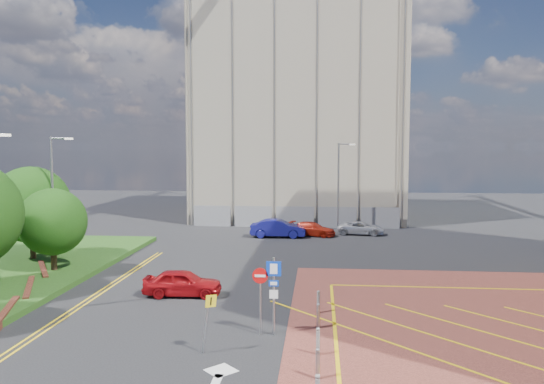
# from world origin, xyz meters

# --- Properties ---
(ground) EXTENTS (140.00, 140.00, 0.00)m
(ground) POSITION_xyz_m (0.00, 0.00, 0.00)
(ground) COLOR black
(ground) RESTS_ON ground
(retaining_wall) EXTENTS (6.06, 20.33, 0.40)m
(retaining_wall) POSITION_xyz_m (-11.80, 2.00, 0.20)
(retaining_wall) COLOR brown
(retaining_wall) RESTS_ON ground
(tree_c) EXTENTS (4.00, 4.00, 4.90)m
(tree_c) POSITION_xyz_m (-13.50, 10.00, 3.19)
(tree_c) COLOR #3D2B1C
(tree_c) RESTS_ON grass_bed
(tree_d) EXTENTS (5.00, 5.00, 6.08)m
(tree_d) POSITION_xyz_m (-16.50, 13.00, 3.87)
(tree_d) COLOR #3D2B1C
(tree_d) RESTS_ON grass_bed
(lamp_left_far) EXTENTS (1.53, 0.16, 8.00)m
(lamp_left_far) POSITION_xyz_m (-14.42, 12.00, 4.66)
(lamp_left_far) COLOR #9EA0A8
(lamp_left_far) RESTS_ON grass_bed
(lamp_back) EXTENTS (1.53, 0.16, 8.00)m
(lamp_back) POSITION_xyz_m (4.08, 28.00, 4.36)
(lamp_back) COLOR #9EA0A8
(lamp_back) RESTS_ON ground
(sign_cluster) EXTENTS (1.17, 0.12, 3.20)m
(sign_cluster) POSITION_xyz_m (0.30, 0.98, 1.95)
(sign_cluster) COLOR #9EA0A8
(sign_cluster) RESTS_ON ground
(warning_sign) EXTENTS (0.58, 0.38, 2.25)m
(warning_sign) POSITION_xyz_m (-1.76, -1.17, 1.43)
(warning_sign) COLOR #9EA0A8
(warning_sign) RESTS_ON ground
(bollard_row) EXTENTS (0.14, 11.14, 0.90)m
(bollard_row) POSITION_xyz_m (2.30, -1.67, 0.47)
(bollard_row) COLOR #9EA0A8
(bollard_row) RESTS_ON forecourt
(construction_building) EXTENTS (21.20, 19.20, 22.00)m
(construction_building) POSITION_xyz_m (0.00, 40.00, 11.00)
(construction_building) COLOR gray
(construction_building) RESTS_ON ground
(construction_fence) EXTENTS (21.60, 0.06, 2.00)m
(construction_fence) POSITION_xyz_m (1.00, 30.00, 1.00)
(construction_fence) COLOR gray
(construction_fence) RESTS_ON ground
(car_red_left) EXTENTS (4.08, 1.82, 1.36)m
(car_red_left) POSITION_xyz_m (-4.66, 6.27, 0.68)
(car_red_left) COLOR #A50E13
(car_red_left) RESTS_ON ground
(car_blue_back) EXTENTS (4.67, 1.67, 1.53)m
(car_blue_back) POSITION_xyz_m (-1.17, 24.33, 0.77)
(car_blue_back) COLOR navy
(car_blue_back) RESTS_ON ground
(car_red_back) EXTENTS (4.37, 2.81, 1.18)m
(car_red_back) POSITION_xyz_m (1.70, 25.34, 0.59)
(car_red_back) COLOR #AB1E0E
(car_red_back) RESTS_ON ground
(car_silver_back) EXTENTS (4.30, 2.43, 1.13)m
(car_silver_back) POSITION_xyz_m (5.94, 26.39, 0.57)
(car_silver_back) COLOR silver
(car_silver_back) RESTS_ON ground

